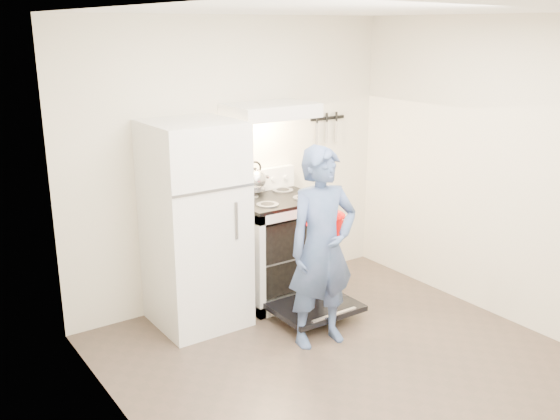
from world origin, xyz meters
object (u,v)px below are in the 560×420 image
object	(u,v)px
refrigerator	(195,225)
tea_kettle	(255,178)
stove_body	(276,250)
dutch_oven	(326,224)
person	(322,248)

from	to	relation	value
refrigerator	tea_kettle	size ratio (longest dim) A/B	5.63
stove_body	tea_kettle	size ratio (longest dim) A/B	3.04
tea_kettle	dutch_oven	xyz separation A→B (m)	(0.13, -0.86, -0.23)
refrigerator	dutch_oven	world-z (taller)	refrigerator
dutch_oven	person	bearing A→B (deg)	-133.99
tea_kettle	stove_body	bearing A→B (deg)	-67.11
person	dutch_oven	distance (m)	0.34
stove_body	person	distance (m)	0.97
tea_kettle	person	size ratio (longest dim) A/B	0.19
stove_body	tea_kettle	distance (m)	0.68
refrigerator	dutch_oven	bearing A→B (deg)	-36.36
person	dutch_oven	xyz separation A→B (m)	(0.23, 0.24, 0.09)
stove_body	tea_kettle	bearing A→B (deg)	112.89
refrigerator	stove_body	world-z (taller)	refrigerator
refrigerator	stove_body	bearing A→B (deg)	1.77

